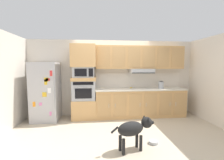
{
  "coord_description": "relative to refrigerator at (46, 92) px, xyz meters",
  "views": [
    {
      "loc": [
        -0.52,
        -4.02,
        1.64
      ],
      "look_at": [
        -0.11,
        0.11,
        1.27
      ],
      "focal_mm": 24.25,
      "sensor_mm": 36.0,
      "label": 1
    }
  ],
  "objects": [
    {
      "name": "appliance_mid_shelf",
      "position": [
        1.14,
        0.07,
        0.37
      ],
      "size": [
        0.74,
        0.62,
        0.1
      ],
      "primitive_type": "cube",
      "color": "tan",
      "rests_on": "built_in_oven"
    },
    {
      "name": "backsplash_panel",
      "position": [
        2.96,
        0.36,
        0.29
      ],
      "size": [
        2.93,
        0.02,
        0.5
      ],
      "primitive_type": "cube",
      "color": "silver",
      "rests_on": "countertop_slab"
    },
    {
      "name": "screwdriver",
      "position": [
        2.68,
        0.18,
        0.05
      ],
      "size": [
        0.17,
        0.16,
        0.03
      ],
      "color": "yellow",
      "rests_on": "countertop_slab"
    },
    {
      "name": "microwave",
      "position": [
        1.14,
        0.07,
        0.58
      ],
      "size": [
        0.64,
        0.54,
        0.32
      ],
      "color": "#A8AAAF",
      "rests_on": "appliance_mid_shelf"
    },
    {
      "name": "side_panel_right",
      "position": [
        4.87,
        -0.68,
        0.37
      ],
      "size": [
        0.12,
        7.1,
        2.5
      ],
      "primitive_type": "cube",
      "color": "silver",
      "rests_on": "ground"
    },
    {
      "name": "countertop_slab",
      "position": [
        2.96,
        0.07,
        0.02
      ],
      "size": [
        2.93,
        0.64,
        0.04
      ],
      "primitive_type": "cube",
      "color": "silver",
      "rests_on": "lower_cabinet_run"
    },
    {
      "name": "refrigerator",
      "position": [
        0.0,
        0.0,
        0.0
      ],
      "size": [
        0.76,
        0.73,
        1.76
      ],
      "color": "#ADADB2",
      "rests_on": "ground"
    },
    {
      "name": "dog",
      "position": [
        2.26,
        -1.91,
        -0.44
      ],
      "size": [
        0.93,
        0.41,
        0.65
      ],
      "rotation": [
        0.0,
        0.0,
        0.27
      ],
      "color": "black",
      "rests_on": "ground"
    },
    {
      "name": "electric_kettle",
      "position": [
        3.63,
        0.02,
        0.15
      ],
      "size": [
        0.17,
        0.17,
        0.24
      ],
      "color": "#A8AAAF",
      "rests_on": "countertop_slab"
    },
    {
      "name": "back_kitchen_wall",
      "position": [
        2.07,
        0.43,
        0.37
      ],
      "size": [
        6.2,
        0.12,
        2.5
      ],
      "primitive_type": "cube",
      "color": "beige",
      "rests_on": "ground"
    },
    {
      "name": "built_in_oven",
      "position": [
        1.14,
        0.07,
        0.02
      ],
      "size": [
        0.7,
        0.62,
        0.6
      ],
      "color": "#A8AAAF",
      "rests_on": "oven_base_cabinet"
    },
    {
      "name": "dog_food_bowl",
      "position": [
        2.74,
        -1.71,
        -0.85
      ],
      "size": [
        0.2,
        0.2,
        0.06
      ],
      "color": "#B2B7BC",
      "rests_on": "ground"
    },
    {
      "name": "oven_base_cabinet",
      "position": [
        1.14,
        0.07,
        -0.58
      ],
      "size": [
        0.74,
        0.62,
        0.6
      ],
      "primitive_type": "cube",
      "color": "tan",
      "rests_on": "ground"
    },
    {
      "name": "appliance_upper_cabinet",
      "position": [
        1.14,
        0.07,
        1.08
      ],
      "size": [
        0.74,
        0.62,
        0.68
      ],
      "primitive_type": "cube",
      "color": "tan",
      "rests_on": "microwave"
    },
    {
      "name": "side_panel_left",
      "position": [
        -0.73,
        -0.68,
        0.37
      ],
      "size": [
        0.12,
        7.1,
        2.5
      ],
      "primitive_type": "cube",
      "color": "beige",
      "rests_on": "ground"
    },
    {
      "name": "upper_cabinet_with_hood",
      "position": [
        2.96,
        0.19,
        1.02
      ],
      "size": [
        2.89,
        0.48,
        0.88
      ],
      "color": "tan",
      "rests_on": "backsplash_panel"
    },
    {
      "name": "lower_cabinet_run",
      "position": [
        2.96,
        0.07,
        -0.44
      ],
      "size": [
        2.89,
        0.63,
        0.88
      ],
      "color": "tan",
      "rests_on": "ground"
    },
    {
      "name": "ground_plane",
      "position": [
        2.07,
        -0.68,
        -0.88
      ],
      "size": [
        9.6,
        9.6,
        0.0
      ],
      "primitive_type": "plane",
      "color": "beige"
    }
  ]
}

